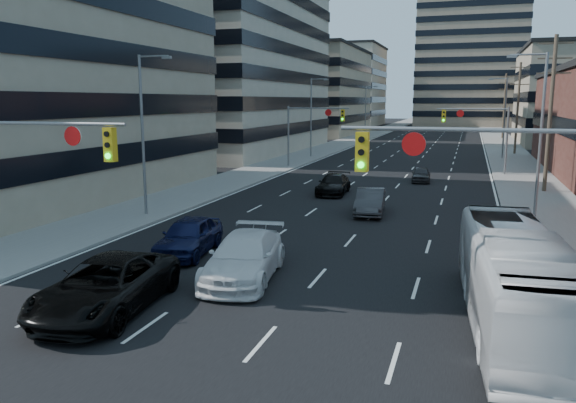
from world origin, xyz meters
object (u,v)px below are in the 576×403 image
(black_pickup, at_px, (106,286))
(sedan_blue, at_px, (189,236))
(white_van, at_px, (244,257))
(transit_bus, at_px, (515,279))

(black_pickup, distance_m, sedan_blue, 6.82)
(black_pickup, height_order, white_van, black_pickup)
(sedan_blue, bearing_deg, transit_bus, -24.81)
(white_van, height_order, sedan_blue, white_van)
(black_pickup, xyz_separation_m, white_van, (2.87, 4.37, -0.01))
(transit_bus, bearing_deg, white_van, 164.74)
(sedan_blue, bearing_deg, white_van, -40.89)
(white_van, relative_size, transit_bus, 0.55)
(white_van, distance_m, transit_bus, 9.37)
(transit_bus, bearing_deg, sedan_blue, 157.40)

